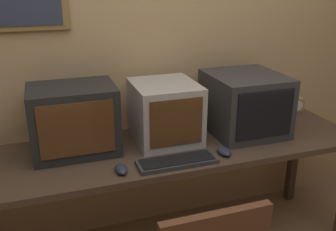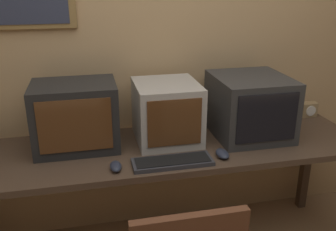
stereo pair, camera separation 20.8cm
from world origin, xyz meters
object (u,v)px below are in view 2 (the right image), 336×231
at_px(monitor_left, 76,116).
at_px(monitor_center, 167,112).
at_px(mouse_far_corner, 116,166).
at_px(keyboard_main, 173,162).
at_px(desk_clock, 308,109).
at_px(mouse_near_keyboard, 222,154).
at_px(monitor_right, 250,106).

distance_m(monitor_left, monitor_center, 0.52).
bearing_deg(mouse_far_corner, monitor_left, 119.60).
relative_size(keyboard_main, desk_clock, 3.79).
xyz_separation_m(monitor_left, mouse_near_keyboard, (0.76, -0.31, -0.17)).
height_order(keyboard_main, mouse_near_keyboard, mouse_near_keyboard).
distance_m(mouse_far_corner, desk_clock, 1.45).
bearing_deg(monitor_left, monitor_center, -0.78).
xyz_separation_m(keyboard_main, mouse_near_keyboard, (0.28, 0.02, 0.01)).
xyz_separation_m(monitor_center, monitor_right, (0.50, -0.04, 0.01)).
xyz_separation_m(keyboard_main, mouse_far_corner, (-0.29, 0.00, 0.01)).
height_order(monitor_center, monitor_right, monitor_right).
relative_size(monitor_left, keyboard_main, 1.09).
distance_m(monitor_left, mouse_near_keyboard, 0.84).
xyz_separation_m(monitor_left, mouse_far_corner, (0.18, -0.33, -0.17)).
bearing_deg(mouse_far_corner, monitor_right, 18.58).
bearing_deg(monitor_center, mouse_near_keyboard, -51.39).
bearing_deg(monitor_left, monitor_right, -2.46).
bearing_deg(monitor_left, mouse_near_keyboard, -22.10).
relative_size(keyboard_main, mouse_near_keyboard, 3.66).
bearing_deg(desk_clock, keyboard_main, -155.98).
bearing_deg(desk_clock, mouse_near_keyboard, -150.00).
distance_m(monitor_left, mouse_far_corner, 0.41).
xyz_separation_m(monitor_center, mouse_far_corner, (-0.33, -0.32, -0.15)).
bearing_deg(mouse_near_keyboard, monitor_right, 45.07).
height_order(monitor_center, desk_clock, monitor_center).
relative_size(monitor_left, mouse_far_corner, 4.25).
height_order(monitor_center, mouse_far_corner, monitor_center).
relative_size(monitor_left, mouse_near_keyboard, 4.00).
distance_m(monitor_left, desk_clock, 1.57).
height_order(keyboard_main, desk_clock, desk_clock).
distance_m(monitor_center, mouse_far_corner, 0.49).
height_order(monitor_right, mouse_far_corner, monitor_right).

